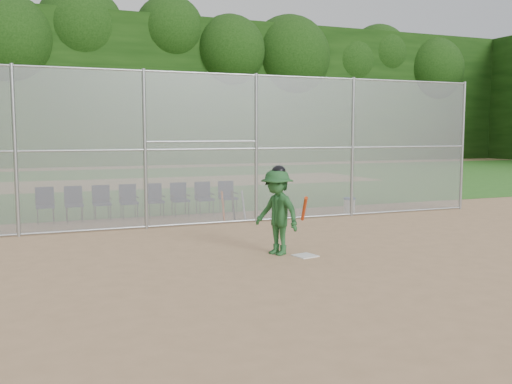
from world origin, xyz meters
name	(u,v)px	position (x,y,z in m)	size (l,w,h in m)	color
ground	(306,264)	(0.00, 0.00, 0.00)	(100.00, 100.00, 0.00)	tan
grass_strip	(136,183)	(0.00, 18.00, 0.01)	(100.00, 100.00, 0.00)	#2C691F
dirt_patch_far	(136,183)	(0.00, 18.00, 0.01)	(24.00, 24.00, 0.00)	tan
backstop_fence	(221,146)	(0.00, 5.00, 2.07)	(16.09, 0.09, 4.00)	gray
treeline	(127,71)	(0.00, 20.00, 5.50)	(81.00, 60.00, 11.00)	black
home_plate	(305,256)	(0.29, 0.60, 0.01)	(0.41, 0.41, 0.02)	silver
batter_at_plate	(277,212)	(-0.16, 0.96, 0.87)	(1.05, 1.38, 1.79)	#215327
water_cooler	(349,205)	(4.27, 5.56, 0.23)	(0.37, 0.37, 0.46)	white
spare_bats	(233,206)	(0.47, 5.38, 0.41)	(0.66, 0.34, 0.84)	#D84C14
chair_0	(45,205)	(-4.36, 6.86, 0.48)	(0.54, 0.52, 0.96)	#0F1838
chair_1	(74,204)	(-3.61, 6.86, 0.48)	(0.54, 0.52, 0.96)	#0F1838
chair_2	(102,203)	(-2.87, 6.86, 0.48)	(0.54, 0.52, 0.96)	#0F1838
chair_3	(129,202)	(-2.13, 6.86, 0.48)	(0.54, 0.52, 0.96)	#0F1838
chair_4	(155,201)	(-1.39, 6.86, 0.48)	(0.54, 0.52, 0.96)	#0F1838
chair_5	(180,199)	(-0.65, 6.86, 0.48)	(0.54, 0.52, 0.96)	#0F1838
chair_6	(205,198)	(0.09, 6.86, 0.48)	(0.54, 0.52, 0.96)	#0F1838
chair_7	(228,197)	(0.83, 6.86, 0.48)	(0.54, 0.52, 0.96)	#0F1838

